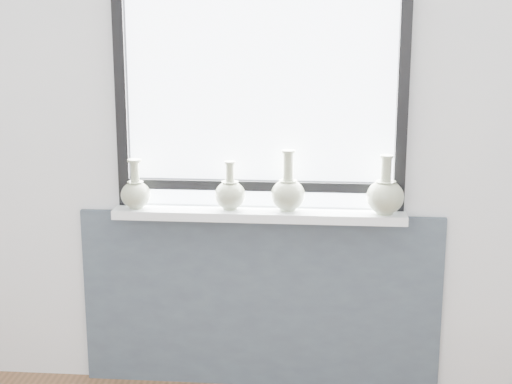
# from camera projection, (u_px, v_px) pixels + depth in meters

# --- Properties ---
(back_wall) EXTENTS (3.60, 0.02, 2.60)m
(back_wall) POSITION_uv_depth(u_px,v_px,m) (261.00, 118.00, 3.55)
(back_wall) COLOR silver
(back_wall) RESTS_ON ground
(apron_panel) EXTENTS (1.70, 0.03, 0.86)m
(apron_panel) POSITION_uv_depth(u_px,v_px,m) (260.00, 301.00, 3.72)
(apron_panel) COLOR #40505C
(apron_panel) RESTS_ON ground
(windowsill) EXTENTS (1.32, 0.18, 0.04)m
(windowsill) POSITION_uv_depth(u_px,v_px,m) (259.00, 214.00, 3.55)
(windowsill) COLOR white
(windowsill) RESTS_ON apron_panel
(window) EXTENTS (1.30, 0.06, 1.05)m
(window) POSITION_uv_depth(u_px,v_px,m) (260.00, 88.00, 3.48)
(window) COLOR black
(window) RESTS_ON windowsill
(vase_a) EXTENTS (0.14, 0.14, 0.23)m
(vase_a) POSITION_uv_depth(u_px,v_px,m) (136.00, 192.00, 3.55)
(vase_a) COLOR #9FA889
(vase_a) RESTS_ON windowsill
(vase_b) EXTENTS (0.14, 0.14, 0.22)m
(vase_b) POSITION_uv_depth(u_px,v_px,m) (230.00, 193.00, 3.53)
(vase_b) COLOR #9FA889
(vase_b) RESTS_ON windowsill
(vase_c) EXTENTS (0.15, 0.15, 0.28)m
(vase_c) POSITION_uv_depth(u_px,v_px,m) (288.00, 192.00, 3.51)
(vase_c) COLOR #9FA889
(vase_c) RESTS_ON windowsill
(vase_d) EXTENTS (0.17, 0.17, 0.26)m
(vase_d) POSITION_uv_depth(u_px,v_px,m) (385.00, 195.00, 3.45)
(vase_d) COLOR #9FA889
(vase_d) RESTS_ON windowsill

